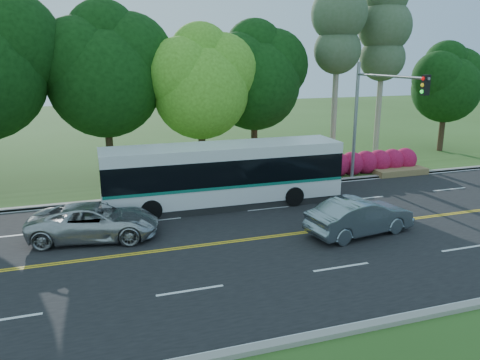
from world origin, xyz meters
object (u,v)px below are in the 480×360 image
object	(u,v)px
sedan	(360,216)
suv	(95,222)
transit_bus	(223,176)
traffic_signal	(375,106)

from	to	relation	value
sedan	suv	distance (m)	11.02
transit_bus	suv	distance (m)	6.85
suv	sedan	bearing A→B (deg)	-95.04
transit_bus	traffic_signal	bearing A→B (deg)	4.62
traffic_signal	sedan	world-z (taller)	traffic_signal
traffic_signal	transit_bus	bearing A→B (deg)	-175.77
transit_bus	sedan	size ratio (longest dim) A/B	2.53
traffic_signal	transit_bus	xyz separation A→B (m)	(-8.95, -0.66, -3.12)
traffic_signal	sedan	bearing A→B (deg)	-126.41
traffic_signal	sedan	size ratio (longest dim) A/B	1.49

